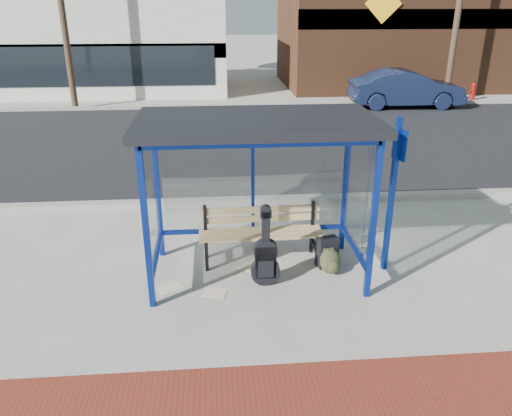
{
  "coord_description": "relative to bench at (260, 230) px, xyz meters",
  "views": [
    {
      "loc": [
        -0.57,
        -6.68,
        3.87
      ],
      "look_at": [
        0.0,
        0.2,
        1.01
      ],
      "focal_mm": 35.0,
      "sensor_mm": 36.0,
      "label": 1
    }
  ],
  "objects": [
    {
      "name": "guitar_bag",
      "position": [
        0.0,
        -0.78,
        -0.09
      ],
      "size": [
        0.43,
        0.13,
        1.18
      ],
      "rotation": [
        0.0,
        0.0,
        0.02
      ],
      "color": "black",
      "rests_on": "ground"
    },
    {
      "name": "suitcase",
      "position": [
        1.02,
        -0.33,
        -0.27
      ],
      "size": [
        0.34,
        0.26,
        0.54
      ],
      "rotation": [
        0.0,
        0.0,
        0.2
      ],
      "color": "black",
      "rests_on": "ground"
    },
    {
      "name": "parked_car",
      "position": [
        6.86,
        12.13,
        0.2
      ],
      "size": [
        4.43,
        1.67,
        1.44
      ],
      "primitive_type": "imported",
      "rotation": [
        0.0,
        0.0,
        1.54
      ],
      "color": "#182243",
      "rests_on": "ground"
    },
    {
      "name": "storefront_brown",
      "position": [
        7.9,
        18.03,
        2.68
      ],
      "size": [
        10.0,
        7.08,
        6.4
      ],
      "color": "#59331E",
      "rests_on": "ground"
    },
    {
      "name": "newspaper_b",
      "position": [
        -0.75,
        -0.97,
        -0.52
      ],
      "size": [
        0.39,
        0.34,
        0.01
      ],
      "primitive_type": "cube",
      "rotation": [
        0.0,
        0.0,
        -0.27
      ],
      "color": "white",
      "rests_on": "ground"
    },
    {
      "name": "newspaper_c",
      "position": [
        -0.11,
        -0.23,
        -0.52
      ],
      "size": [
        0.54,
        0.54,
        0.01
      ],
      "primitive_type": "cube",
      "rotation": [
        0.0,
        0.0,
        0.81
      ],
      "color": "white",
      "rests_on": "ground"
    },
    {
      "name": "curb_far",
      "position": [
        -0.1,
        12.63,
        -0.46
      ],
      "size": [
        60.0,
        0.25,
        0.12
      ],
      "primitive_type": "cube",
      "color": "gray",
      "rests_on": "ground"
    },
    {
      "name": "fire_hydrant",
      "position": [
        10.24,
        13.32,
        -0.12
      ],
      "size": [
        0.34,
        0.22,
        0.74
      ],
      "rotation": [
        0.0,
        0.0,
        0.39
      ],
      "color": "#9D0E0B",
      "rests_on": "ground"
    },
    {
      "name": "brick_paver_strip",
      "position": [
        -0.1,
        -3.07,
        -0.52
      ],
      "size": [
        60.0,
        1.0,
        0.01
      ],
      "primitive_type": "cube",
      "color": "maroon",
      "rests_on": "ground"
    },
    {
      "name": "newspaper_a",
      "position": [
        -1.4,
        -0.77,
        -0.52
      ],
      "size": [
        0.46,
        0.44,
        0.01
      ],
      "primitive_type": "cube",
      "rotation": [
        0.0,
        0.0,
        0.61
      ],
      "color": "white",
      "rests_on": "ground"
    },
    {
      "name": "bench",
      "position": [
        0.0,
        0.0,
        0.0
      ],
      "size": [
        1.96,
        0.52,
        0.92
      ],
      "rotation": [
        0.0,
        0.0,
        0.02
      ],
      "color": "black",
      "rests_on": "ground"
    },
    {
      "name": "backpack",
      "position": [
        1.03,
        -0.53,
        -0.33
      ],
      "size": [
        0.38,
        0.36,
        0.4
      ],
      "rotation": [
        0.0,
        0.0,
        0.25
      ],
      "color": "#2F311B",
      "rests_on": "ground"
    },
    {
      "name": "bus_shelter",
      "position": [
        -0.1,
        -0.4,
        1.55
      ],
      "size": [
        3.3,
        1.8,
        2.42
      ],
      "color": "navy",
      "rests_on": "ground"
    },
    {
      "name": "curb_near",
      "position": [
        -0.1,
        2.43,
        -0.46
      ],
      "size": [
        60.0,
        0.25,
        0.12
      ],
      "primitive_type": "cube",
      "color": "gray",
      "rests_on": "ground"
    },
    {
      "name": "far_sidewalk",
      "position": [
        -0.1,
        14.53,
        -0.52
      ],
      "size": [
        60.0,
        4.0,
        0.01
      ],
      "primitive_type": "cube",
      "color": "#B2ADA0",
      "rests_on": "ground"
    },
    {
      "name": "street_asphalt",
      "position": [
        -0.1,
        7.53,
        -0.52
      ],
      "size": [
        60.0,
        10.0,
        0.0
      ],
      "primitive_type": "cube",
      "color": "black",
      "rests_on": "ground"
    },
    {
      "name": "ground",
      "position": [
        -0.1,
        -0.47,
        -0.52
      ],
      "size": [
        120.0,
        120.0,
        0.0
      ],
      "primitive_type": "plane",
      "color": "#B2ADA0",
      "rests_on": "ground"
    },
    {
      "name": "sign_post",
      "position": [
        1.9,
        -0.48,
        0.83
      ],
      "size": [
        0.14,
        0.29,
        2.4
      ],
      "rotation": [
        0.0,
        0.0,
        0.31
      ],
      "color": "navy",
      "rests_on": "ground"
    },
    {
      "name": "storefront_white",
      "position": [
        -9.1,
        17.52,
        1.48
      ],
      "size": [
        18.0,
        6.04,
        4.0
      ],
      "color": "silver",
      "rests_on": "ground"
    }
  ]
}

